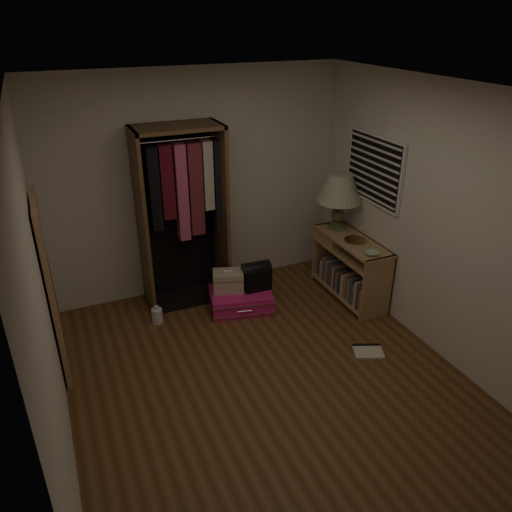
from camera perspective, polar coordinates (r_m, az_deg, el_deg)
name	(u,v)px	position (r m, az deg, el deg)	size (l,w,h in m)	color
ground	(267,379)	(4.83, 1.27, -13.86)	(4.00, 4.00, 0.00)	#543318
room_walls	(275,229)	(4.09, 2.19, 3.06)	(3.52, 4.02, 2.60)	beige
console_bookshelf	(348,266)	(6.01, 10.52, -1.09)	(0.42, 1.12, 0.75)	#A17D4E
open_wardrobe	(184,201)	(5.62, -8.26, 6.19)	(0.99, 0.50, 2.05)	brown
floor_mirror	(52,288)	(4.90, -22.31, -3.39)	(0.06, 0.80, 1.70)	tan
pink_suitcase	(241,299)	(5.79, -1.75, -4.99)	(0.81, 0.66, 0.22)	#D4196C
train_case	(228,281)	(5.70, -3.19, -2.85)	(0.41, 0.34, 0.25)	#B5AB8A
black_bag	(256,275)	(5.71, 0.06, -2.18)	(0.32, 0.21, 0.34)	black
table_lamp	(340,189)	(5.93, 9.56, 7.52)	(0.66, 0.66, 0.67)	#455328
brass_tray	(356,240)	(5.80, 11.32, 1.79)	(0.30, 0.30, 0.01)	olive
ceramic_bowl	(372,253)	(5.49, 13.08, 0.29)	(0.15, 0.15, 0.04)	#99B798
white_jug	(157,315)	(5.64, -11.22, -6.69)	(0.13, 0.13, 0.21)	silver
floor_book	(368,351)	(5.27, 12.65, -10.50)	(0.36, 0.33, 0.03)	beige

